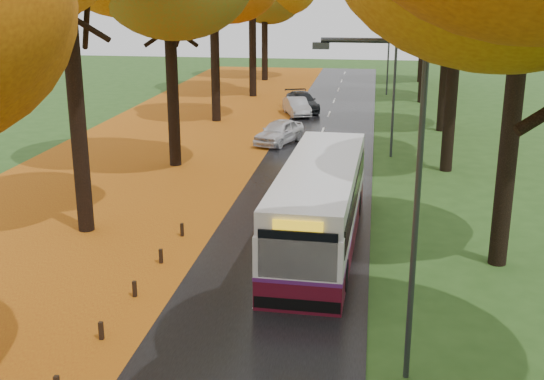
% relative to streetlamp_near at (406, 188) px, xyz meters
% --- Properties ---
extents(road, '(6.50, 90.00, 0.04)m').
position_rel_streetlamp_near_xyz_m(road, '(-3.95, 17.00, -4.69)').
color(road, black).
rests_on(road, ground).
extents(centre_line, '(0.12, 90.00, 0.01)m').
position_rel_streetlamp_near_xyz_m(centre_line, '(-3.95, 17.00, -4.67)').
color(centre_line, silver).
rests_on(centre_line, road).
extents(leaf_verge, '(12.00, 90.00, 0.02)m').
position_rel_streetlamp_near_xyz_m(leaf_verge, '(-12.95, 17.00, -4.70)').
color(leaf_verge, maroon).
rests_on(leaf_verge, ground).
extents(leaf_drift, '(0.90, 90.00, 0.01)m').
position_rel_streetlamp_near_xyz_m(leaf_drift, '(-7.00, 17.00, -4.67)').
color(leaf_drift, '#B97613').
rests_on(leaf_drift, road).
extents(streetlamp_near, '(2.45, 0.18, 8.00)m').
position_rel_streetlamp_near_xyz_m(streetlamp_near, '(0.00, 0.00, 0.00)').
color(streetlamp_near, '#333538').
rests_on(streetlamp_near, ground).
extents(streetlamp_mid, '(2.45, 0.18, 8.00)m').
position_rel_streetlamp_near_xyz_m(streetlamp_mid, '(0.00, 22.00, 0.00)').
color(streetlamp_mid, '#333538').
rests_on(streetlamp_mid, ground).
extents(streetlamp_far, '(2.45, 0.18, 8.00)m').
position_rel_streetlamp_near_xyz_m(streetlamp_far, '(0.00, 44.00, 0.00)').
color(streetlamp_far, '#333538').
rests_on(streetlamp_far, ground).
extents(bus, '(2.90, 11.27, 2.95)m').
position_rel_streetlamp_near_xyz_m(bus, '(-2.53, 8.31, -3.13)').
color(bus, '#4C0B19').
rests_on(bus, road).
extents(car_white, '(2.90, 4.38, 1.39)m').
position_rel_streetlamp_near_xyz_m(car_white, '(-6.21, 24.17, -3.98)').
color(car_white, silver).
rests_on(car_white, road).
extents(car_silver, '(2.55, 4.06, 1.26)m').
position_rel_streetlamp_near_xyz_m(car_silver, '(-6.20, 33.22, -4.04)').
color(car_silver, '#999CA1').
rests_on(car_silver, road).
extents(car_dark, '(3.35, 5.06, 1.36)m').
position_rel_streetlamp_near_xyz_m(car_dark, '(-6.05, 35.06, -3.99)').
color(car_dark, black).
rests_on(car_dark, road).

